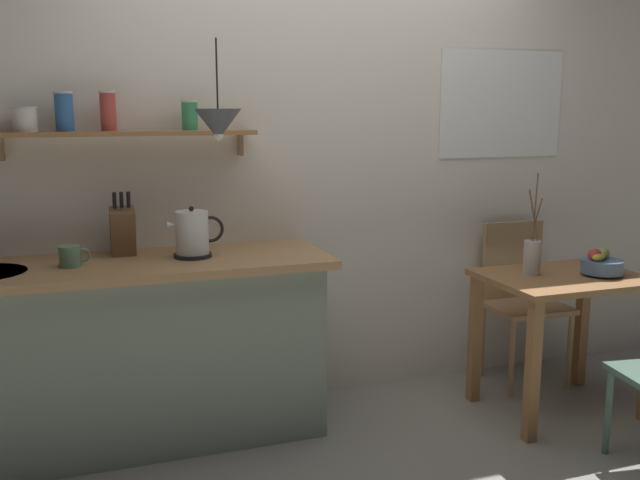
# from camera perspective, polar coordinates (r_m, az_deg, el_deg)

# --- Properties ---
(ground_plane) EXTENTS (14.00, 14.00, 0.00)m
(ground_plane) POSITION_cam_1_polar(r_m,az_deg,el_deg) (3.57, 2.95, -15.79)
(ground_plane) COLOR gray
(back_wall) EXTENTS (6.80, 0.11, 2.70)m
(back_wall) POSITION_cam_1_polar(r_m,az_deg,el_deg) (3.88, 2.33, 7.13)
(back_wall) COLOR silver
(back_wall) RESTS_ON ground_plane
(kitchen_counter) EXTENTS (1.83, 0.63, 0.90)m
(kitchen_counter) POSITION_cam_1_polar(r_m,az_deg,el_deg) (3.47, -14.75, -8.77)
(kitchen_counter) COLOR gray
(kitchen_counter) RESTS_ON ground_plane
(wall_shelf) EXTENTS (1.22, 0.20, 0.32)m
(wall_shelf) POSITION_cam_1_polar(r_m,az_deg,el_deg) (3.45, -16.78, 8.96)
(wall_shelf) COLOR #9E6B3D
(dining_table) EXTENTS (0.81, 0.61, 0.74)m
(dining_table) POSITION_cam_1_polar(r_m,az_deg,el_deg) (3.87, 19.14, -4.87)
(dining_table) COLOR #9E6B3D
(dining_table) RESTS_ON ground_plane
(dining_chair_far) EXTENTS (0.45, 0.39, 0.93)m
(dining_chair_far) POSITION_cam_1_polar(r_m,az_deg,el_deg) (4.28, 15.99, -4.13)
(dining_chair_far) COLOR tan
(dining_chair_far) RESTS_ON ground_plane
(fruit_bowl) EXTENTS (0.21, 0.21, 0.14)m
(fruit_bowl) POSITION_cam_1_polar(r_m,az_deg,el_deg) (3.89, 21.95, -1.83)
(fruit_bowl) COLOR #51759E
(fruit_bowl) RESTS_ON dining_table
(twig_vase) EXTENTS (0.09, 0.09, 0.53)m
(twig_vase) POSITION_cam_1_polar(r_m,az_deg,el_deg) (3.78, 16.90, -1.24)
(twig_vase) COLOR #B7B2A8
(twig_vase) RESTS_ON dining_table
(electric_kettle) EXTENTS (0.27, 0.18, 0.24)m
(electric_kettle) POSITION_cam_1_polar(r_m,az_deg,el_deg) (3.35, -10.33, 0.45)
(electric_kettle) COLOR black
(electric_kettle) RESTS_ON kitchen_counter
(knife_block) EXTENTS (0.11, 0.16, 0.31)m
(knife_block) POSITION_cam_1_polar(r_m,az_deg,el_deg) (3.46, -15.79, 0.77)
(knife_block) COLOR brown
(knife_block) RESTS_ON kitchen_counter
(coffee_mug_by_sink) EXTENTS (0.13, 0.09, 0.09)m
(coffee_mug_by_sink) POSITION_cam_1_polar(r_m,az_deg,el_deg) (3.29, -19.66, -1.26)
(coffee_mug_by_sink) COLOR slate
(coffee_mug_by_sink) RESTS_ON kitchen_counter
(pendant_lamp) EXTENTS (0.21, 0.21, 0.44)m
(pendant_lamp) POSITION_cam_1_polar(r_m,az_deg,el_deg) (3.17, -8.30, 9.30)
(pendant_lamp) COLOR black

